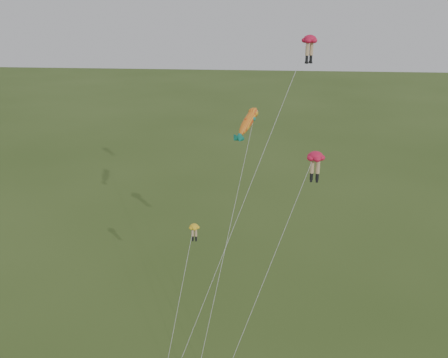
{
  "coord_description": "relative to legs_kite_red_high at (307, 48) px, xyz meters",
  "views": [
    {
      "loc": [
        3.16,
        -31.99,
        27.0
      ],
      "look_at": [
        0.03,
        6.0,
        12.54
      ],
      "focal_mm": 40.0,
      "sensor_mm": 36.0,
      "label": 1
    }
  ],
  "objects": [
    {
      "name": "legs_kite_red_high",
      "position": [
        0.0,
        0.0,
        0.0
      ],
      "size": [
        10.45,
        12.67,
        23.65
      ],
      "rotation": [
        0.0,
        0.0,
        0.56
      ],
      "color": "red",
      "rests_on": "ground"
    },
    {
      "name": "fish_kite",
      "position": [
        -4.64,
        -1.28,
        -5.98
      ],
      "size": [
        4.28,
        11.74,
        18.03
      ],
      "rotation": [
        0.62,
        0.0,
        -0.51
      ],
      "color": "#FFA420",
      "rests_on": "ground"
    },
    {
      "name": "ground",
      "position": [
        -6.45,
        -9.82,
        -22.62
      ],
      "size": [
        300.0,
        300.0,
        0.0
      ],
      "primitive_type": "plane",
      "color": "#364D1B",
      "rests_on": "ground"
    },
    {
      "name": "legs_kite_red_mid",
      "position": [
        0.43,
        -6.9,
        -7.39
      ],
      "size": [
        7.15,
        7.4,
        16.03
      ],
      "rotation": [
        0.0,
        0.0,
        -0.11
      ],
      "color": "red",
      "rests_on": "ground"
    },
    {
      "name": "legs_kite_yellow",
      "position": [
        -8.76,
        -6.2,
        -14.09
      ],
      "size": [
        2.06,
        6.43,
        9.37
      ],
      "rotation": [
        0.0,
        0.0,
        -0.01
      ],
      "color": "yellow",
      "rests_on": "ground"
    }
  ]
}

